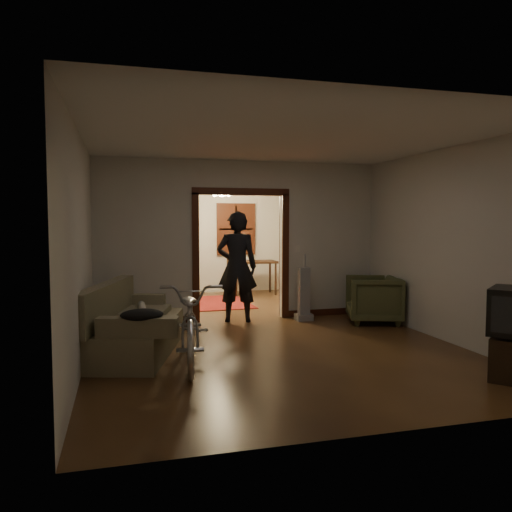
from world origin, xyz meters
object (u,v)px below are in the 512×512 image
object	(u,v)px
bicycle	(191,321)
armchair	(373,299)
sofa	(136,318)
person	(237,267)
locker	(155,261)
desk	(254,278)

from	to	relation	value
bicycle	armchair	world-z (taller)	bicycle
bicycle	armchair	xyz separation A→B (m)	(3.36, 1.67, -0.12)
sofa	person	distance (m)	2.50
sofa	armchair	size ratio (longest dim) A/B	2.31
bicycle	sofa	bearing A→B (deg)	141.68
locker	person	bearing A→B (deg)	-67.62
desk	sofa	bearing A→B (deg)	-126.79
bicycle	locker	world-z (taller)	locker
desk	locker	bearing A→B (deg)	168.80
person	locker	size ratio (longest dim) A/B	1.15
locker	bicycle	bearing A→B (deg)	-86.94
sofa	locker	xyz separation A→B (m)	(0.58, 4.95, 0.36)
person	locker	world-z (taller)	person
bicycle	person	xyz separation A→B (m)	(1.11, 2.36, 0.43)
armchair	desk	size ratio (longest dim) A/B	0.83
person	armchair	bearing A→B (deg)	176.06
sofa	armchair	bearing A→B (deg)	30.06
armchair	locker	bearing A→B (deg)	-119.90
armchair	person	xyz separation A→B (m)	(-2.25, 0.70, 0.55)
sofa	bicycle	xyz separation A→B (m)	(0.65, -0.65, 0.05)
armchair	person	bearing A→B (deg)	-88.16
bicycle	person	distance (m)	2.65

